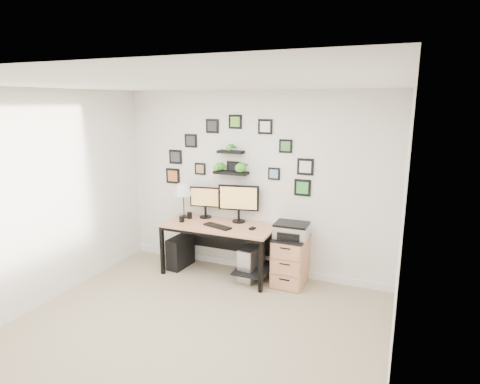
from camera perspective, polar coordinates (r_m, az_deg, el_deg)
The scene contains 14 objects.
room at distance 6.08m, azimuth 1.71°, elevation -10.43°, with size 4.00×4.00×4.00m.
desk at distance 5.73m, azimuth -2.63°, elevation -5.76°, with size 1.60×0.70×0.75m.
monitor_left at distance 5.94m, azimuth -4.98°, elevation -1.12°, with size 0.46×0.21×0.47m.
monitor_right at distance 5.69m, azimuth -0.19°, elevation -1.20°, with size 0.58×0.22×0.54m.
keyboard at distance 5.56m, azimuth -3.22°, elevation -4.88°, with size 0.43×0.14×0.02m, color black.
mouse at distance 5.45m, azimuth 1.77°, elevation -5.20°, with size 0.06×0.09×0.03m, color black.
table_lamp at distance 5.97m, azimuth -8.07°, elevation 0.21°, with size 0.25×0.25×0.51m.
mug at distance 5.83m, azimuth -8.29°, elevation -3.82°, with size 0.08×0.08×0.09m, color black.
pen_cup at distance 5.98m, azimuth -7.20°, elevation -3.31°, with size 0.08×0.08×0.10m, color black.
pc_tower_black at distance 6.16m, azimuth -8.47°, elevation -8.41°, with size 0.21×0.47×0.47m, color black.
pc_tower_grey at distance 5.71m, azimuth 1.61°, elevation -10.01°, with size 0.25×0.50×0.47m.
file_cabinet at distance 5.56m, azimuth 7.15°, elevation -9.66°, with size 0.43×0.53×0.67m.
printer at distance 5.39m, azimuth 7.34°, elevation -5.43°, with size 0.45×0.37×0.20m.
wall_decor at distance 5.70m, azimuth -1.04°, elevation 4.79°, with size 2.31×0.18×1.08m.
Camera 1 is at (1.99, -3.24, 2.45)m, focal length 30.00 mm.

